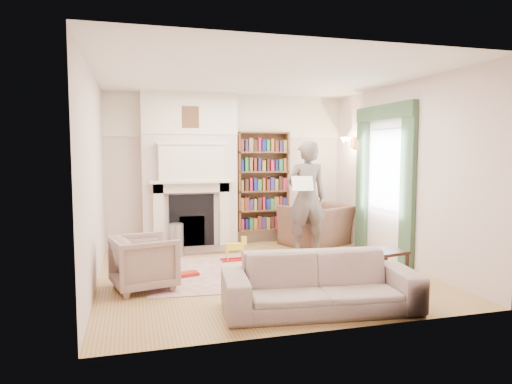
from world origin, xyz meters
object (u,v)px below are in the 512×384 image
object	(u,v)px
bookcase	(263,181)
armchair_left	(144,262)
rocking_horse	(235,249)
coffee_table	(378,268)
paraffin_heater	(176,240)
man_reading	(306,197)
sofa	(320,283)
armchair_reading	(317,225)

from	to	relation	value
bookcase	armchair_left	bearing A→B (deg)	-132.71
rocking_horse	armchair_left	bearing A→B (deg)	-143.46
bookcase	coffee_table	distance (m)	3.32
bookcase	paraffin_heater	xyz separation A→B (m)	(-1.73, -0.77, -0.90)
bookcase	man_reading	world-z (taller)	bookcase
man_reading	paraffin_heater	bearing A→B (deg)	-6.10
armchair_left	coffee_table	bearing A→B (deg)	-115.17
bookcase	sofa	world-z (taller)	bookcase
rocking_horse	man_reading	bearing A→B (deg)	9.37
paraffin_heater	rocking_horse	bearing A→B (deg)	-34.96
bookcase	armchair_reading	size ratio (longest dim) A/B	1.61
bookcase	coffee_table	bearing A→B (deg)	-77.70
armchair_left	man_reading	size ratio (longest dim) A/B	0.39
armchair_left	man_reading	bearing A→B (deg)	-77.08
bookcase	rocking_horse	xyz separation A→B (m)	(-0.86, -1.37, -0.98)
armchair_left	sofa	size ratio (longest dim) A/B	0.35
armchair_left	paraffin_heater	distance (m)	1.81
man_reading	rocking_horse	distance (m)	1.54
man_reading	coffee_table	distance (m)	2.12
armchair_left	sofa	world-z (taller)	armchair_left
armchair_reading	sofa	xyz separation A→B (m)	(-1.35, -3.29, -0.06)
armchair_reading	rocking_horse	size ratio (longest dim) A/B	2.60
armchair_left	coffee_table	world-z (taller)	armchair_left
coffee_table	rocking_horse	world-z (taller)	coffee_table
armchair_reading	coffee_table	xyz separation A→B (m)	(-0.22, -2.58, -0.15)
man_reading	rocking_horse	bearing A→B (deg)	13.93
sofa	paraffin_heater	distance (m)	3.31
paraffin_heater	coffee_table	bearing A→B (deg)	-44.15
rocking_horse	paraffin_heater	bearing A→B (deg)	143.69
armchair_reading	armchair_left	xyz separation A→B (m)	(-3.20, -1.96, -0.03)
sofa	rocking_horse	xyz separation A→B (m)	(-0.41, 2.44, -0.12)
coffee_table	armchair_reading	bearing A→B (deg)	73.39
bookcase	paraffin_heater	world-z (taller)	bookcase
bookcase	sofa	xyz separation A→B (m)	(-0.45, -3.82, -0.86)
armchair_reading	paraffin_heater	world-z (taller)	armchair_reading
sofa	bookcase	bearing A→B (deg)	89.71
rocking_horse	bookcase	bearing A→B (deg)	56.49
armchair_left	sofa	distance (m)	2.27
bookcase	coffee_table	xyz separation A→B (m)	(0.68, -3.10, -0.95)
sofa	coffee_table	bearing A→B (deg)	38.77
bookcase	armchair_left	xyz separation A→B (m)	(-2.30, -2.49, -0.83)
bookcase	rocking_horse	size ratio (longest dim) A/B	4.18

